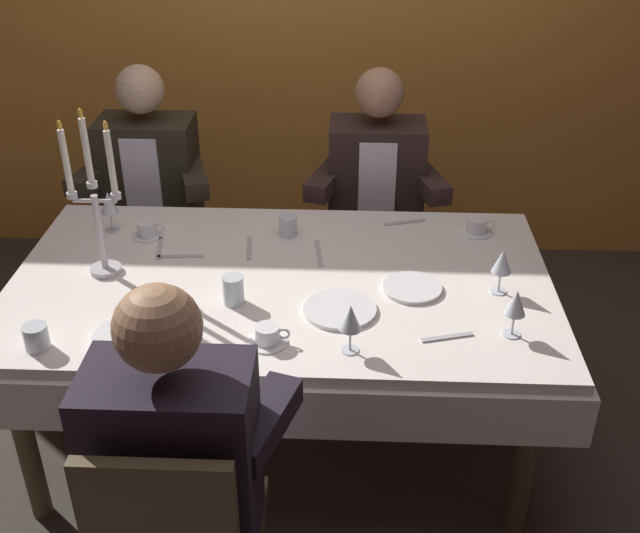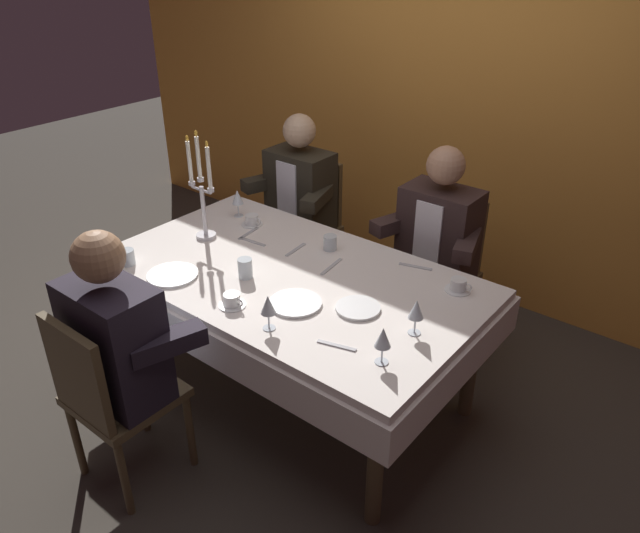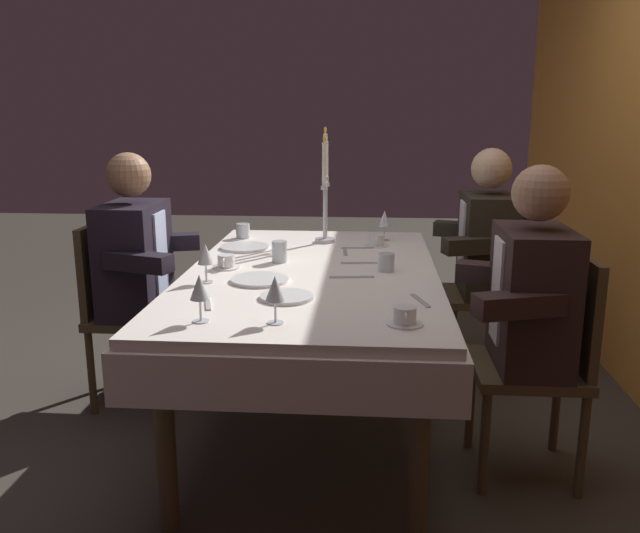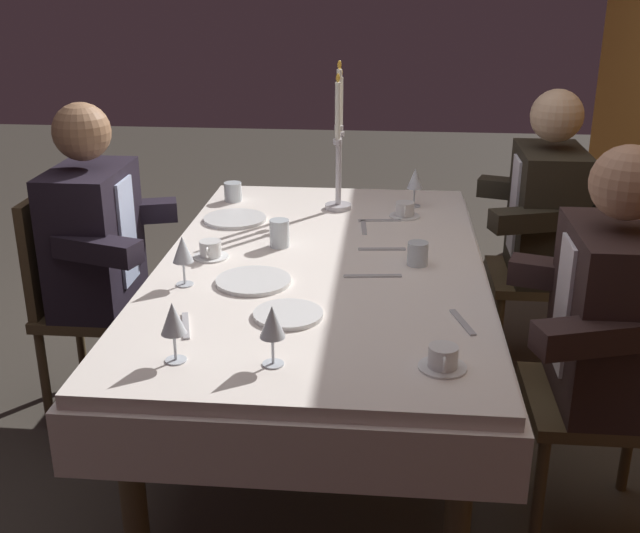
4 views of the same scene
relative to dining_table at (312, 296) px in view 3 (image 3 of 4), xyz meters
The scene contains 25 objects.
ground_plane 0.62m from the dining_table, ahead, with size 12.00×12.00×0.00m, color #3D3830.
dining_table is the anchor object (origin of this frame).
candelabra 0.73m from the dining_table, behind, with size 0.19×0.11×0.61m.
dinner_plate_0 0.32m from the dining_table, 43.05° to the right, with size 0.24×0.24×0.01m, color white.
dinner_plate_1 0.59m from the dining_table, 138.26° to the right, with size 0.25×0.25×0.01m, color white.
dinner_plate_2 0.48m from the dining_table, ahead, with size 0.20×0.20×0.01m, color white.
wine_glass_0 0.80m from the dining_table, 154.36° to the left, with size 0.07×0.07×0.16m.
wine_glass_1 0.79m from the dining_table, ahead, with size 0.07×0.07×0.16m.
wine_glass_2 0.54m from the dining_table, 59.05° to the right, with size 0.07×0.07×0.16m.
wine_glass_3 0.85m from the dining_table, 22.23° to the right, with size 0.07×0.07×0.16m.
water_tumbler_0 0.27m from the dining_table, 131.12° to the right, with size 0.07×0.07×0.10m, color silver.
water_tumbler_1 0.37m from the dining_table, 90.09° to the left, with size 0.07×0.07×0.08m, color silver.
water_tumbler_2 0.85m from the dining_table, 147.78° to the right, with size 0.08×0.08×0.08m, color silver.
coffee_cup_0 0.41m from the dining_table, 90.61° to the right, with size 0.13×0.12×0.06m.
coffee_cup_1 0.63m from the dining_table, 151.60° to the left, with size 0.13×0.12×0.06m.
coffee_cup_2 0.84m from the dining_table, 27.11° to the left, with size 0.13×0.12×0.06m.
fork_0 0.28m from the dining_table, 123.47° to the left, with size 0.17×0.02×0.01m, color #B7B7BC.
fork_1 0.66m from the dining_table, 31.24° to the right, with size 0.17×0.02×0.01m, color #B7B7BC.
fork_2 0.65m from the dining_table, 44.35° to the left, with size 0.17×0.02×0.01m, color #B7B7BC.
knife_3 0.25m from the dining_table, 55.46° to the left, with size 0.19×0.02×0.01m, color #B7B7BC.
fork_4 0.53m from the dining_table, 157.88° to the left, with size 0.17×0.02×0.01m, color #B7B7BC.
fork_5 0.42m from the dining_table, 160.80° to the left, with size 0.17×0.02×0.01m, color #B7B7BC.
seated_diner_0 1.12m from the dining_table, 127.29° to the left, with size 0.63×0.48×1.24m.
seated_diner_1 0.91m from the dining_table, 102.39° to the right, with size 0.63×0.48×1.24m.
seated_diner_2 0.96m from the dining_table, 68.39° to the left, with size 0.63×0.48×1.24m.
Camera 3 is at (2.83, 0.25, 1.44)m, focal length 36.98 mm.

